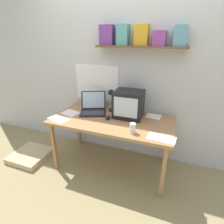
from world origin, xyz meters
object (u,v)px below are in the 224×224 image
at_px(loose_paper_near_monitor, 58,119).
at_px(floor_cushion, 31,155).
at_px(crt_monitor, 129,104).
at_px(juice_glass, 133,129).
at_px(computer_mouse, 108,118).
at_px(loose_paper_near_laptop, 70,113).
at_px(corner_desk, 112,123).
at_px(desk_lamp, 112,98).
at_px(laptop, 93,107).
at_px(printed_handout, 161,138).
at_px(open_notebook, 154,116).

distance_m(loose_paper_near_monitor, floor_cushion, 0.91).
height_order(crt_monitor, juice_glass, crt_monitor).
relative_size(computer_mouse, loose_paper_near_laptop, 0.42).
bearing_deg(loose_paper_near_monitor, corner_desk, 20.60).
relative_size(loose_paper_near_monitor, floor_cushion, 0.62).
bearing_deg(desk_lamp, laptop, -146.31).
distance_m(crt_monitor, printed_handout, 0.65).
distance_m(loose_paper_near_laptop, open_notebook, 1.15).
relative_size(desk_lamp, juice_glass, 2.85).
relative_size(crt_monitor, loose_paper_near_monitor, 1.15).
height_order(laptop, juice_glass, laptop).
bearing_deg(printed_handout, open_notebook, 106.43).
xyz_separation_m(crt_monitor, laptop, (-0.51, -0.01, -0.11)).
bearing_deg(computer_mouse, printed_handout, -19.27).
xyz_separation_m(computer_mouse, loose_paper_near_monitor, (-0.60, -0.23, -0.01)).
height_order(crt_monitor, printed_handout, crt_monitor).
distance_m(corner_desk, open_notebook, 0.57).
height_order(desk_lamp, loose_paper_near_laptop, desk_lamp).
bearing_deg(open_notebook, corner_desk, -151.30).
xyz_separation_m(desk_lamp, juice_glass, (0.43, -0.49, -0.15)).
bearing_deg(desk_lamp, open_notebook, 16.15).
relative_size(laptop, computer_mouse, 3.84).
bearing_deg(corner_desk, crt_monitor, 41.68).
height_order(corner_desk, printed_handout, printed_handout).
bearing_deg(computer_mouse, corner_desk, 10.37).
distance_m(laptop, desk_lamp, 0.29).
distance_m(corner_desk, floor_cushion, 1.42).
height_order(corner_desk, floor_cushion, corner_desk).
relative_size(desk_lamp, printed_handout, 1.07).
xyz_separation_m(loose_paper_near_laptop, floor_cushion, (-0.62, -0.26, -0.70)).
relative_size(corner_desk, floor_cushion, 3.02).
bearing_deg(juice_glass, corner_desk, 143.25).
height_order(laptop, printed_handout, laptop).
bearing_deg(desk_lamp, floor_cushion, -142.23).
xyz_separation_m(computer_mouse, printed_handout, (0.70, -0.25, -0.01)).
distance_m(corner_desk, crt_monitor, 0.33).
relative_size(juice_glass, open_notebook, 0.56).
bearing_deg(juice_glass, loose_paper_near_laptop, 166.32).
bearing_deg(laptop, desk_lamp, -1.57).
bearing_deg(desk_lamp, computer_mouse, -67.54).
xyz_separation_m(juice_glass, open_notebook, (0.16, 0.52, -0.05)).
distance_m(crt_monitor, juice_glass, 0.45).
height_order(juice_glass, loose_paper_near_laptop, juice_glass).
xyz_separation_m(desk_lamp, computer_mouse, (0.04, -0.25, -0.19)).
height_order(computer_mouse, printed_handout, computer_mouse).
relative_size(laptop, desk_lamp, 1.38).
bearing_deg(corner_desk, laptop, 156.38).
relative_size(loose_paper_near_laptop, floor_cushion, 0.54).
bearing_deg(floor_cushion, loose_paper_near_laptop, 23.02).
bearing_deg(printed_handout, computer_mouse, 160.73).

